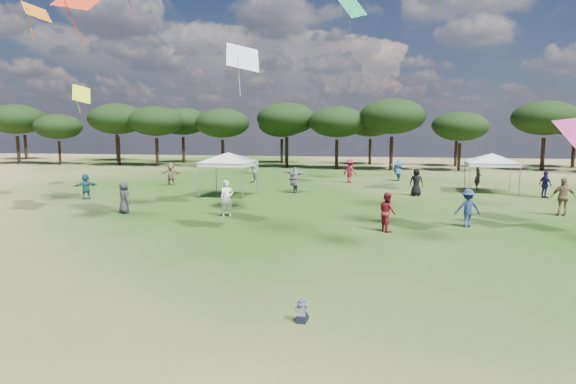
# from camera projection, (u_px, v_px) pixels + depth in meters

# --- Properties ---
(ground) EXTENTS (140.00, 140.00, 0.00)m
(ground) POSITION_uv_depth(u_px,v_px,m) (250.00, 359.00, 8.82)
(ground) COLOR #2F5118
(ground) RESTS_ON ground
(tree_line) EXTENTS (108.78, 17.63, 7.77)m
(tree_line) POSITION_uv_depth(u_px,v_px,m) (384.00, 119.00, 53.83)
(tree_line) COLOR black
(tree_line) RESTS_ON ground
(tent_left) EXTENTS (6.12, 6.12, 3.11)m
(tent_left) POSITION_uv_depth(u_px,v_px,m) (228.00, 154.00, 30.27)
(tent_left) COLOR gray
(tent_left) RESTS_ON ground
(tent_right) EXTENTS (6.47, 6.47, 2.96)m
(tent_right) POSITION_uv_depth(u_px,v_px,m) (492.00, 155.00, 32.45)
(tent_right) COLOR gray
(tent_right) RESTS_ON ground
(toddler) EXTENTS (0.34, 0.38, 0.51)m
(toddler) POSITION_uv_depth(u_px,v_px,m) (302.00, 312.00, 10.50)
(toddler) COLOR black
(toddler) RESTS_ON ground
(festival_crowd) EXTENTS (28.74, 22.46, 1.93)m
(festival_crowd) POSITION_uv_depth(u_px,v_px,m) (329.00, 180.00, 32.17)
(festival_crowd) COLOR navy
(festival_crowd) RESTS_ON ground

